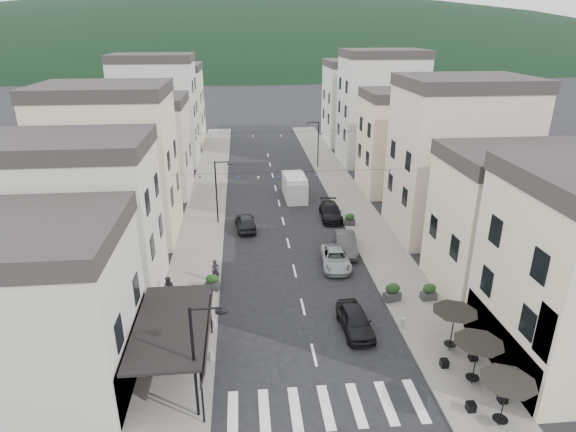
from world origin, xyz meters
name	(u,v)px	position (x,y,z in m)	size (l,w,h in m)	color
sidewalk_left	(207,202)	(-7.50, 32.00, 0.06)	(4.00, 76.00, 0.12)	slate
sidewalk_right	(348,197)	(7.50, 32.00, 0.06)	(4.00, 76.00, 0.12)	slate
hill_backdrop	(245,56)	(0.00, 300.00, 0.00)	(640.00, 360.00, 70.00)	black
boutique_building	(1,320)	(-15.50, 5.00, 4.00)	(12.00, 8.00, 8.00)	beige
boutique_awning	(176,325)	(-7.25, 5.00, 3.11)	(3.77, 7.50, 3.28)	black
buildings_row_left	(142,134)	(-14.50, 37.75, 6.12)	(10.20, 54.16, 14.00)	beige
buildings_row_right	(402,129)	(14.50, 36.59, 6.32)	(10.20, 54.16, 14.50)	beige
cafe_terrace	(478,347)	(7.70, 2.80, 2.36)	(2.50, 8.10, 2.53)	black
streetlamp_left_near	(200,351)	(-5.82, 2.00, 3.70)	(1.70, 0.56, 6.00)	black
streetlamp_left_far	(219,186)	(-5.82, 26.00, 3.70)	(1.70, 0.56, 6.00)	black
streetlamp_right_far	(316,140)	(5.82, 44.00, 3.70)	(1.70, 0.56, 6.00)	black
bollards	(315,354)	(0.00, 5.50, 0.42)	(11.66, 10.26, 0.60)	gray
bunting_near	(287,176)	(0.00, 22.00, 5.65)	(19.00, 0.28, 0.62)	black
bunting_far	(274,135)	(0.00, 38.00, 5.65)	(19.00, 0.28, 0.62)	black
parked_car_a	(355,320)	(2.80, 8.10, 0.71)	(1.67, 4.15, 1.42)	black
parked_car_b	(346,244)	(4.49, 18.87, 0.75)	(1.58, 4.53, 1.49)	#323234
parked_car_c	(335,258)	(3.20, 16.51, 0.64)	(2.13, 4.62, 1.28)	gray
parked_car_d	(331,212)	(4.60, 26.22, 0.69)	(1.92, 4.72, 1.37)	black
parked_car_e	(246,222)	(-3.54, 24.41, 0.70)	(1.66, 4.14, 1.41)	black
delivery_van	(295,186)	(1.80, 32.51, 1.28)	(2.28, 5.49, 2.61)	silver
pedestrian_a	(216,271)	(-5.80, 14.76, 0.95)	(0.61, 0.40, 1.67)	black
pedestrian_b	(169,289)	(-8.78, 12.46, 0.99)	(0.84, 0.66, 1.73)	black
planter_la	(177,352)	(-7.54, 6.17, 0.62)	(1.02, 0.75, 1.02)	#323235
planter_lb	(212,282)	(-6.00, 13.70, 0.66)	(1.14, 0.91, 1.12)	#2B2B2D
planter_ra	(392,292)	(6.00, 11.06, 0.73)	(1.25, 0.92, 1.25)	#303133
planter_rb	(429,292)	(8.47, 10.95, 0.68)	(1.06, 0.63, 1.15)	#313134
planter_rc	(350,219)	(6.00, 24.20, 0.67)	(1.09, 0.74, 1.12)	#29292B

